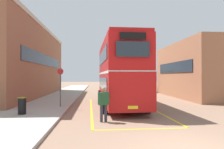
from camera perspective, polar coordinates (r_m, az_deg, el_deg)
ground_plane at (r=21.01m, az=3.24°, el=-6.52°), size 135.60×135.60×0.00m
sidewalk_left at (r=23.54m, az=-13.52°, el=-5.68°), size 4.00×57.60×0.14m
brick_building_left at (r=25.65m, az=-23.84°, el=3.04°), size 6.57×20.90×7.52m
depot_building_right at (r=25.89m, az=24.51°, el=0.98°), size 8.52×12.42×5.70m
double_decker_bus at (r=16.22m, az=1.92°, el=0.59°), size 3.08×10.22×4.75m
single_deck_bus at (r=33.96m, az=5.23°, el=-1.44°), size 3.33×8.45×3.02m
pedestrian_boarding at (r=10.72m, az=-2.20°, el=-7.07°), size 0.56×0.33×1.69m
litter_bin at (r=13.07m, az=-22.29°, el=-7.49°), size 0.46×0.46×0.93m
bus_stop_sign at (r=15.51m, az=-13.24°, el=-2.27°), size 0.43×0.15×2.63m
bay_marking_yellow at (r=14.50m, az=2.84°, el=-9.23°), size 4.60×12.28×0.01m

